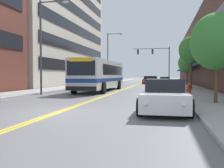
{
  "coord_description": "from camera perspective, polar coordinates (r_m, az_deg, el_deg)",
  "views": [
    {
      "loc": [
        4.31,
        -9.72,
        1.54
      ],
      "look_at": [
        -0.47,
        13.06,
        0.72
      ],
      "focal_mm": 40.0,
      "sensor_mm": 36.0,
      "label": 1
    }
  ],
  "objects": [
    {
      "name": "street_tree_right_far",
      "position": [
        39.49,
        16.81,
        4.59
      ],
      "size": [
        2.72,
        2.72,
        4.76
      ],
      "color": "brown",
      "rests_on": "sidewalk_right"
    },
    {
      "name": "car_navy_moving_lead",
      "position": [
        52.62,
        9.43,
        0.94
      ],
      "size": [
        2.11,
        4.7,
        1.27
      ],
      "color": "#19234C",
      "rests_on": "ground_plane"
    },
    {
      "name": "ground_plane",
      "position": [
        46.94,
        6.59,
        0.12
      ],
      "size": [
        240.0,
        240.0,
        0.0
      ],
      "primitive_type": "plane",
      "color": "slate"
    },
    {
      "name": "office_tower_left",
      "position": [
        44.39,
        -15.12,
        16.93
      ],
      "size": [
        12.08,
        29.1,
        26.04
      ],
      "color": "beige",
      "rests_on": "ground_plane"
    },
    {
      "name": "car_slate_blue_moving_third",
      "position": [
        63.47,
        9.43,
        1.18
      ],
      "size": [
        2.16,
        4.83,
        1.37
      ],
      "color": "#475675",
      "rests_on": "ground_plane"
    },
    {
      "name": "car_red_moving_second",
      "position": [
        46.0,
        8.31,
        0.87
      ],
      "size": [
        2.01,
        4.8,
        1.39
      ],
      "color": "maroon",
      "rests_on": "ground_plane"
    },
    {
      "name": "street_tree_right_near",
      "position": [
        13.85,
        22.78,
        8.91
      ],
      "size": [
        2.64,
        2.64,
        4.57
      ],
      "color": "brown",
      "rests_on": "sidewalk_right"
    },
    {
      "name": "sidewalk_right",
      "position": [
        46.83,
        15.35,
        0.13
      ],
      "size": [
        3.31,
        106.0,
        0.12
      ],
      "color": "#9E9B96",
      "rests_on": "ground_plane"
    },
    {
      "name": "car_white_parked_right_foreground",
      "position": [
        10.79,
        11.96,
        -2.79
      ],
      "size": [
        2.04,
        4.68,
        1.38
      ],
      "color": "white",
      "rests_on": "ground_plane"
    },
    {
      "name": "street_lamp_left_far",
      "position": [
        43.34,
        -0.5,
        6.88
      ],
      "size": [
        2.71,
        0.28,
        8.8
      ],
      "color": "#47474C",
      "rests_on": "ground_plane"
    },
    {
      "name": "street_lamp_left_near",
      "position": [
        20.67,
        -15.1,
        10.1
      ],
      "size": [
        2.45,
        0.28,
        7.43
      ],
      "color": "#47474C",
      "rests_on": "ground_plane"
    },
    {
      "name": "car_beige_parked_right_mid",
      "position": [
        50.69,
        11.83,
        0.86
      ],
      "size": [
        1.99,
        4.65,
        1.2
      ],
      "color": "#BCAD89",
      "rests_on": "ground_plane"
    },
    {
      "name": "centre_line",
      "position": [
        46.94,
        6.59,
        0.12
      ],
      "size": [
        0.34,
        106.0,
        0.01
      ],
      "color": "yellow",
      "rests_on": "ground_plane"
    },
    {
      "name": "car_charcoal_parked_left_mid",
      "position": [
        36.65,
        -1.79,
        0.59
      ],
      "size": [
        1.99,
        4.25,
        1.34
      ],
      "color": "#232328",
      "rests_on": "ground_plane"
    },
    {
      "name": "storefront_row_right",
      "position": [
        47.69,
        22.54,
        6.61
      ],
      "size": [
        9.1,
        68.0,
        10.99
      ],
      "color": "brown",
      "rests_on": "ground_plane"
    },
    {
      "name": "fire_hydrant",
      "position": [
        17.53,
        17.2,
        -1.36
      ],
      "size": [
        0.32,
        0.24,
        0.83
      ],
      "color": "red",
      "rests_on": "sidewalk_right"
    },
    {
      "name": "car_dark_grey_parked_right_far",
      "position": [
        43.58,
        12.0,
        0.73
      ],
      "size": [
        2.13,
        4.82,
        1.27
      ],
      "color": "#38383D",
      "rests_on": "ground_plane"
    },
    {
      "name": "city_bus",
      "position": [
        24.92,
        -2.58,
        2.27
      ],
      "size": [
        2.87,
        12.0,
        2.91
      ],
      "color": "silver",
      "rests_on": "ground_plane"
    },
    {
      "name": "street_tree_right_mid",
      "position": [
        26.55,
        17.62,
        7.4
      ],
      "size": [
        2.44,
        2.44,
        5.33
      ],
      "color": "brown",
      "rests_on": "sidewalk_right"
    },
    {
      "name": "traffic_signal_mast",
      "position": [
        49.59,
        10.19,
        6.07
      ],
      "size": [
        7.18,
        0.38,
        7.09
      ],
      "color": "#47474C",
      "rests_on": "ground_plane"
    },
    {
      "name": "sidewalk_left",
      "position": [
        48.13,
        -1.92,
        0.25
      ],
      "size": [
        3.31,
        106.0,
        0.12
      ],
      "color": "#9E9B96",
      "rests_on": "ground_plane"
    }
  ]
}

